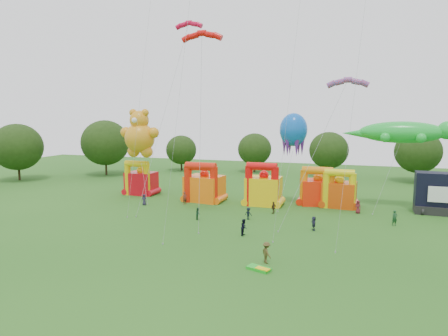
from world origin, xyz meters
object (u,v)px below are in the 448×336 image
(gecko_kite, at_px, (394,157))
(spectator_4, at_px, (274,208))
(teddy_bear_kite, at_px, (141,154))
(spectator_0, at_px, (144,200))
(bouncy_castle_0, at_px, (141,181))
(bouncy_castle_2, at_px, (263,189))
(octopus_kite, at_px, (290,151))

(gecko_kite, distance_m, spectator_4, 18.16)
(teddy_bear_kite, height_order, spectator_0, teddy_bear_kite)
(teddy_bear_kite, height_order, spectator_4, teddy_bear_kite)
(bouncy_castle_0, distance_m, spectator_0, 8.55)
(bouncy_castle_2, xyz_separation_m, gecko_kite, (17.63, 2.85, 4.95))
(bouncy_castle_2, height_order, teddy_bear_kite, teddy_bear_kite)
(spectator_0, bearing_deg, octopus_kite, 7.58)
(octopus_kite, height_order, spectator_0, octopus_kite)
(gecko_kite, xyz_separation_m, spectator_0, (-34.21, -8.37, -6.58))
(bouncy_castle_2, xyz_separation_m, spectator_0, (-16.58, -5.52, -1.63))
(octopus_kite, bearing_deg, gecko_kite, 8.53)
(bouncy_castle_0, xyz_separation_m, spectator_4, (23.63, -6.19, -1.40))
(bouncy_castle_0, bearing_deg, spectator_0, -56.97)
(gecko_kite, bearing_deg, bouncy_castle_2, -170.80)
(teddy_bear_kite, bearing_deg, bouncy_castle_2, 4.83)
(bouncy_castle_0, bearing_deg, gecko_kite, 1.92)
(bouncy_castle_0, relative_size, teddy_bear_kite, 0.41)
(bouncy_castle_0, height_order, teddy_bear_kite, teddy_bear_kite)
(gecko_kite, bearing_deg, spectator_4, -153.74)
(bouncy_castle_2, distance_m, spectator_4, 5.49)
(bouncy_castle_2, height_order, spectator_4, bouncy_castle_2)
(spectator_0, xyz_separation_m, spectator_4, (19.03, 0.88, -0.00))
(spectator_4, bearing_deg, gecko_kite, 141.65)
(spectator_4, bearing_deg, octopus_kite, -167.75)
(spectator_0, bearing_deg, bouncy_castle_0, 113.39)
(teddy_bear_kite, xyz_separation_m, octopus_kite, (22.77, 2.38, 0.96))
(bouncy_castle_0, bearing_deg, bouncy_castle_2, -4.20)
(bouncy_castle_0, distance_m, octopus_kite, 25.57)
(bouncy_castle_2, bearing_deg, bouncy_castle_0, 175.80)
(bouncy_castle_2, xyz_separation_m, octopus_kite, (3.71, 0.77, 5.56))
(bouncy_castle_0, xyz_separation_m, bouncy_castle_2, (21.18, -1.56, 0.23))
(octopus_kite, relative_size, spectator_4, 8.33)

